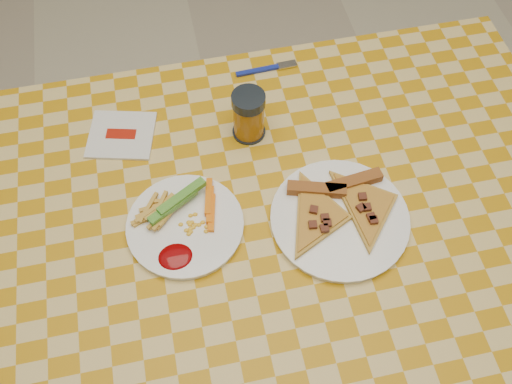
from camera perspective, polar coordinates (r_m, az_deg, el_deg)
ground at (r=1.77m, az=0.76°, el=-14.90°), size 8.00×8.00×0.00m
table at (r=1.14m, az=1.15°, el=-4.74°), size 1.28×0.88×0.76m
plate_left at (r=1.07m, az=-7.08°, el=-3.40°), size 0.27×0.27×0.01m
plate_right at (r=1.08m, az=8.35°, el=-2.72°), size 0.32×0.32×0.01m
fries_veggies at (r=1.06m, az=-7.75°, el=-2.31°), size 0.19×0.17×0.04m
pizza_slices at (r=1.07m, az=8.39°, el=-1.56°), size 0.27×0.25×0.02m
drink_glass at (r=1.14m, az=-0.74°, el=7.68°), size 0.07×0.07×0.11m
napkin at (r=1.21m, az=-13.32°, el=5.58°), size 0.16×0.15×0.01m
fork at (r=1.30m, az=1.13°, el=12.24°), size 0.14×0.02×0.01m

